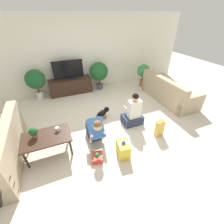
% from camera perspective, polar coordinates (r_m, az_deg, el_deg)
% --- Properties ---
extents(ground_plane, '(16.00, 16.00, 0.00)m').
position_cam_1_polar(ground_plane, '(4.11, -1.73, -4.83)').
color(ground_plane, beige).
extents(wall_back, '(8.40, 0.06, 2.60)m').
position_cam_1_polar(wall_back, '(5.89, -11.83, 20.74)').
color(wall_back, white).
rests_on(wall_back, ground_plane).
extents(sofa_right, '(0.86, 2.04, 0.83)m').
position_cam_1_polar(sofa_right, '(5.49, 20.51, 7.07)').
color(sofa_right, tan).
rests_on(sofa_right, ground_plane).
extents(coffee_table, '(0.97, 0.61, 0.46)m').
position_cam_1_polar(coffee_table, '(3.39, -23.67, -9.21)').
color(coffee_table, '#382319').
rests_on(coffee_table, ground_plane).
extents(tv_console, '(1.50, 0.46, 0.56)m').
position_cam_1_polar(tv_console, '(5.84, -15.40, 9.51)').
color(tv_console, '#382319').
rests_on(tv_console, ground_plane).
extents(tv, '(1.04, 0.20, 0.66)m').
position_cam_1_polar(tv, '(5.64, -16.28, 14.79)').
color(tv, black).
rests_on(tv, tv_console).
extents(potted_plant_back_right, '(0.68, 0.68, 1.05)m').
position_cam_1_polar(potted_plant_back_right, '(5.86, -5.01, 14.93)').
color(potted_plant_back_right, '#4C4C51').
rests_on(potted_plant_back_right, ground_plane).
extents(potted_plant_corner_right, '(0.50, 0.50, 0.88)m').
position_cam_1_polar(potted_plant_corner_right, '(6.28, 11.86, 14.63)').
color(potted_plant_corner_right, '#A36042').
rests_on(potted_plant_corner_right, ground_plane).
extents(potted_plant_back_left, '(0.63, 0.63, 1.04)m').
position_cam_1_polar(potted_plant_back_left, '(5.64, -27.11, 10.73)').
color(potted_plant_back_left, beige).
rests_on(potted_plant_back_left, ground_plane).
extents(person_kneeling, '(0.35, 0.77, 0.76)m').
position_cam_1_polar(person_kneeling, '(3.46, -6.51, -6.64)').
color(person_kneeling, '#23232D').
rests_on(person_kneeling, ground_plane).
extents(person_sitting, '(0.52, 0.48, 0.93)m').
position_cam_1_polar(person_sitting, '(4.01, 8.03, -0.45)').
color(person_sitting, '#283351').
rests_on(person_sitting, ground_plane).
extents(dog, '(0.46, 0.28, 0.32)m').
position_cam_1_polar(dog, '(4.22, -3.31, -0.15)').
color(dog, black).
rests_on(dog, ground_plane).
extents(gift_box_a, '(0.28, 0.37, 0.39)m').
position_cam_1_polar(gift_box_a, '(3.25, 4.29, -13.82)').
color(gift_box_a, yellow).
rests_on(gift_box_a, ground_plane).
extents(gift_box_b, '(0.28, 0.31, 0.17)m').
position_cam_1_polar(gift_box_b, '(3.26, -5.68, -16.69)').
color(gift_box_b, red).
rests_on(gift_box_b, ground_plane).
extents(gift_bag_a, '(0.21, 0.14, 0.44)m').
position_cam_1_polar(gift_bag_a, '(3.83, 17.68, -5.94)').
color(gift_bag_a, '#E5B74C').
rests_on(gift_bag_a, ground_plane).
extents(mug, '(0.12, 0.08, 0.09)m').
position_cam_1_polar(mug, '(3.39, -20.06, -6.10)').
color(mug, silver).
rests_on(mug, coffee_table).
extents(tabletop_plant, '(0.17, 0.17, 0.22)m').
position_cam_1_polar(tabletop_plant, '(3.38, -27.78, -6.80)').
color(tabletop_plant, '#A36042').
rests_on(tabletop_plant, coffee_table).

